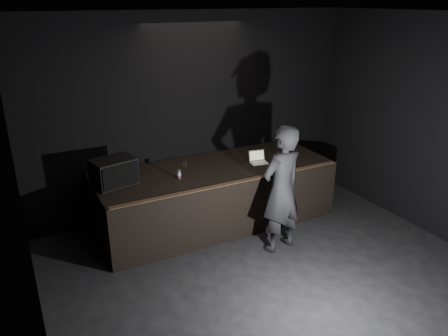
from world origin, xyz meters
TOP-DOWN VIEW (x-y plane):
  - ground at (0.00, 0.00)m, footprint 7.00×7.00m
  - room_walls at (0.00, 0.00)m, footprint 6.10×7.10m
  - stage_riser at (0.00, 2.73)m, footprint 4.00×1.50m
  - riser_lip at (0.00, 2.02)m, footprint 3.92×0.10m
  - stage_monitor at (-1.67, 2.80)m, footprint 0.70×0.58m
  - cable at (-1.54, 3.02)m, footprint 0.84×0.55m
  - laptop at (0.79, 2.61)m, footprint 0.33×0.30m
  - beer_can at (-0.70, 2.58)m, footprint 0.06×0.06m
  - plastic_cup at (-0.43, 2.98)m, footprint 0.08×0.08m
  - wii_remote at (0.95, 2.08)m, footprint 0.09×0.14m
  - person at (0.49, 1.47)m, footprint 0.80×0.61m

SIDE VIEW (x-z plane):
  - ground at x=0.00m, z-range 0.00..0.00m
  - stage_riser at x=0.00m, z-range 0.00..1.00m
  - person at x=0.49m, z-range 0.00..1.99m
  - riser_lip at x=0.00m, z-range 1.00..1.01m
  - cable at x=-1.54m, z-range 1.00..1.02m
  - wii_remote at x=0.95m, z-range 1.00..1.03m
  - plastic_cup at x=-0.43m, z-range 1.00..1.10m
  - laptop at x=0.79m, z-range 0.95..1.15m
  - beer_can at x=-0.70m, z-range 1.00..1.15m
  - stage_monitor at x=-1.67m, z-range 1.00..1.41m
  - room_walls at x=0.00m, z-range 0.26..3.78m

